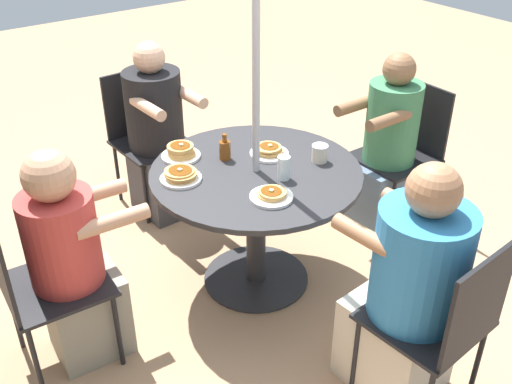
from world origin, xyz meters
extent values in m
plane|color=tan|center=(0.00, 0.00, 0.00)|extent=(12.00, 12.00, 0.00)
cylinder|color=#28282B|center=(0.00, 0.00, 0.01)|extent=(0.60, 0.60, 0.01)
cylinder|color=#28282B|center=(0.00, 0.00, 0.34)|extent=(0.11, 0.11, 0.69)
cylinder|color=#28282B|center=(0.00, 0.00, 0.70)|extent=(1.11, 1.11, 0.03)
cylinder|color=#ADADB2|center=(0.00, 0.00, 1.22)|extent=(0.04, 0.04, 2.44)
cylinder|color=black|center=(-0.19, -0.90, 0.22)|extent=(0.02, 0.02, 0.44)
cylinder|color=black|center=(0.19, -0.89, 0.22)|extent=(0.02, 0.02, 0.44)
cylinder|color=black|center=(-0.19, -1.27, 0.22)|extent=(0.02, 0.02, 0.44)
cylinder|color=black|center=(0.19, -1.27, 0.22)|extent=(0.02, 0.02, 0.44)
cube|color=black|center=(0.00, -1.08, 0.45)|extent=(0.45, 0.45, 0.02)
cube|color=black|center=(0.00, -1.30, 0.68)|extent=(0.42, 0.02, 0.44)
cube|color=slate|center=(0.00, -0.98, 0.22)|extent=(0.31, 0.34, 0.44)
cylinder|color=#38754C|center=(0.00, -1.02, 0.70)|extent=(0.32, 0.32, 0.52)
sphere|color=brown|center=(0.00, -1.02, 1.05)|extent=(0.19, 0.19, 0.19)
cylinder|color=brown|center=(-0.13, -0.84, 0.82)|extent=(0.07, 0.31, 0.07)
cylinder|color=brown|center=(0.13, -0.84, 0.82)|extent=(0.07, 0.31, 0.07)
cylinder|color=black|center=(0.90, -0.14, 0.22)|extent=(0.02, 0.02, 0.44)
cylinder|color=black|center=(0.88, 0.23, 0.22)|extent=(0.02, 0.02, 0.44)
cylinder|color=black|center=(1.28, -0.13, 0.22)|extent=(0.02, 0.02, 0.44)
cylinder|color=black|center=(1.26, 0.25, 0.22)|extent=(0.02, 0.02, 0.44)
cube|color=black|center=(1.08, 0.05, 0.45)|extent=(0.47, 0.47, 0.02)
cube|color=black|center=(1.30, 0.06, 0.68)|extent=(0.04, 0.42, 0.44)
cube|color=#3D3D42|center=(0.97, 0.05, 0.22)|extent=(0.40, 0.36, 0.44)
cylinder|color=black|center=(1.02, 0.05, 0.70)|extent=(0.36, 0.36, 0.52)
sphere|color=#DBA884|center=(1.02, 0.05, 1.05)|extent=(0.20, 0.20, 0.20)
cylinder|color=#DBA884|center=(0.84, -0.10, 0.83)|extent=(0.32, 0.09, 0.07)
cylinder|color=#DBA884|center=(0.82, 0.19, 0.83)|extent=(0.32, 0.09, 0.07)
cylinder|color=black|center=(0.24, 0.88, 0.22)|extent=(0.02, 0.02, 0.44)
cylinder|color=black|center=(-0.14, 0.90, 0.22)|extent=(0.02, 0.02, 0.44)
cylinder|color=black|center=(0.26, 1.26, 0.22)|extent=(0.02, 0.02, 0.44)
cylinder|color=black|center=(-0.12, 1.28, 0.22)|extent=(0.02, 0.02, 0.44)
cube|color=black|center=(0.06, 1.08, 0.45)|extent=(0.47, 0.47, 0.02)
cube|color=gray|center=(0.05, 0.97, 0.22)|extent=(0.33, 0.36, 0.44)
cylinder|color=#B73833|center=(0.06, 1.02, 0.67)|extent=(0.33, 0.33, 0.46)
sphere|color=tan|center=(0.06, 1.02, 1.00)|extent=(0.23, 0.23, 0.23)
cylinder|color=tan|center=(0.18, 0.82, 0.77)|extent=(0.09, 0.33, 0.07)
cylinder|color=tan|center=(-0.09, 0.83, 0.77)|extent=(0.09, 0.33, 0.07)
cylinder|color=black|center=(-0.91, 0.11, 0.22)|extent=(0.02, 0.02, 0.44)
cylinder|color=black|center=(-0.88, -0.26, 0.22)|extent=(0.02, 0.02, 0.44)
cylinder|color=black|center=(-1.25, -0.29, 0.22)|extent=(0.02, 0.02, 0.44)
cube|color=black|center=(-1.08, -0.09, 0.45)|extent=(0.48, 0.48, 0.02)
cube|color=black|center=(-1.29, -0.11, 0.68)|extent=(0.05, 0.42, 0.44)
cube|color=beige|center=(-0.96, -0.08, 0.22)|extent=(0.45, 0.41, 0.44)
cylinder|color=teal|center=(-1.02, -0.08, 0.70)|extent=(0.40, 0.40, 0.52)
sphere|color=#A3704C|center=(-1.02, -0.08, 1.06)|extent=(0.22, 0.22, 0.22)
cylinder|color=#A3704C|center=(-0.85, 0.09, 0.83)|extent=(0.29, 0.09, 0.07)
cylinder|color=#A3704C|center=(-0.82, -0.23, 0.83)|extent=(0.29, 0.09, 0.07)
cylinder|color=white|center=(0.09, -0.16, 0.72)|extent=(0.21, 0.21, 0.02)
cylinder|color=tan|center=(0.09, -0.16, 0.74)|extent=(0.14, 0.14, 0.01)
cylinder|color=tan|center=(0.09, -0.16, 0.75)|extent=(0.14, 0.14, 0.01)
cylinder|color=tan|center=(0.09, -0.16, 0.76)|extent=(0.13, 0.13, 0.01)
cylinder|color=tan|center=(0.09, -0.15, 0.77)|extent=(0.14, 0.14, 0.01)
ellipsoid|color=brown|center=(0.09, -0.16, 0.77)|extent=(0.11, 0.10, 0.00)
cube|color=#F4E084|center=(0.09, -0.16, 0.78)|extent=(0.02, 0.02, 0.01)
cylinder|color=white|center=(0.14, 0.37, 0.72)|extent=(0.21, 0.21, 0.02)
cylinder|color=tan|center=(0.13, 0.37, 0.74)|extent=(0.15, 0.15, 0.01)
cylinder|color=tan|center=(0.14, 0.37, 0.75)|extent=(0.15, 0.15, 0.01)
cylinder|color=tan|center=(0.14, 0.36, 0.76)|extent=(0.17, 0.17, 0.01)
cylinder|color=tan|center=(0.14, 0.37, 0.77)|extent=(0.15, 0.15, 0.01)
ellipsoid|color=brown|center=(0.14, 0.37, 0.77)|extent=(0.13, 0.12, 0.00)
cube|color=#F4E084|center=(0.14, 0.37, 0.78)|extent=(0.03, 0.03, 0.01)
cylinder|color=white|center=(-0.27, 0.11, 0.72)|extent=(0.21, 0.21, 0.02)
cylinder|color=tan|center=(-0.27, 0.10, 0.74)|extent=(0.14, 0.14, 0.01)
cylinder|color=tan|center=(-0.27, 0.10, 0.75)|extent=(0.13, 0.13, 0.01)
ellipsoid|color=brown|center=(-0.27, 0.11, 0.76)|extent=(0.11, 0.10, 0.00)
cube|color=#F4E084|center=(-0.27, 0.11, 0.77)|extent=(0.03, 0.03, 0.01)
cylinder|color=white|center=(0.35, 0.24, 0.72)|extent=(0.21, 0.21, 0.02)
cylinder|color=tan|center=(0.35, 0.24, 0.74)|extent=(0.15, 0.15, 0.01)
cylinder|color=tan|center=(0.35, 0.24, 0.75)|extent=(0.14, 0.14, 0.01)
cylinder|color=tan|center=(0.36, 0.24, 0.77)|extent=(0.14, 0.14, 0.01)
cylinder|color=tan|center=(0.35, 0.24, 0.78)|extent=(0.14, 0.14, 0.01)
ellipsoid|color=brown|center=(0.35, 0.24, 0.79)|extent=(0.11, 0.11, 0.00)
cube|color=#F4E084|center=(0.35, 0.24, 0.80)|extent=(0.03, 0.03, 0.01)
cylinder|color=brown|center=(0.20, 0.06, 0.77)|extent=(0.06, 0.06, 0.10)
cylinder|color=brown|center=(0.20, 0.06, 0.84)|extent=(0.03, 0.03, 0.04)
torus|color=brown|center=(0.23, 0.06, 0.78)|extent=(0.05, 0.01, 0.05)
cylinder|color=beige|center=(-0.12, -0.33, 0.76)|extent=(0.08, 0.08, 0.09)
cylinder|color=white|center=(-0.12, -0.33, 0.81)|extent=(0.09, 0.09, 0.01)
cylinder|color=silver|center=(-0.15, -0.06, 0.78)|extent=(0.07, 0.07, 0.12)
camera|label=1|loc=(-2.18, 1.60, 2.22)|focal=42.00mm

